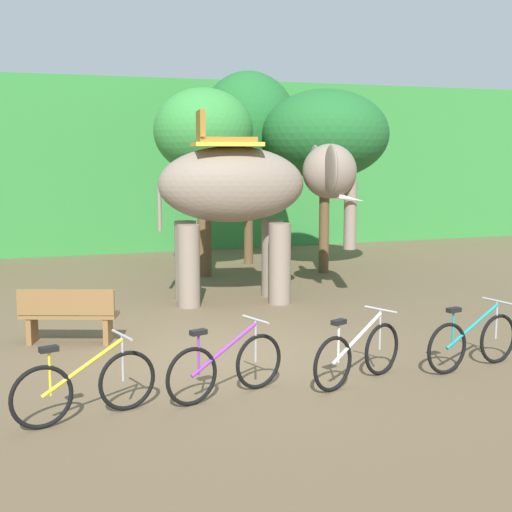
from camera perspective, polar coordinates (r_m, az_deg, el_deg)
name	(u,v)px	position (r m, az deg, el deg)	size (l,w,h in m)	color
ground_plane	(224,354)	(10.69, -2.57, -7.87)	(80.00, 80.00, 0.00)	brown
foliage_hedge	(100,165)	(24.24, -12.38, 7.15)	(36.00, 6.00, 5.15)	#338438
tree_right	(203,133)	(17.09, -4.24, 9.77)	(2.35, 2.35, 4.49)	brown
tree_center	(248,131)	(18.98, -0.62, 9.97)	(2.66, 2.66, 5.08)	brown
tree_center_right	(325,135)	(17.62, 5.57, 9.64)	(3.09, 3.09, 4.50)	brown
elephant	(248,192)	(14.17, -0.61, 5.17)	(4.24, 2.27, 3.78)	gray
bike_yellow	(85,386)	(8.30, -13.50, -10.10)	(1.66, 0.62, 0.92)	black
bike_purple	(226,366)	(8.79, -2.41, -8.82)	(1.64, 0.69, 0.92)	black
bike_white	(358,354)	(9.40, 8.18, -7.77)	(1.59, 0.79, 0.92)	black
bike_teal	(473,341)	(10.35, 16.99, -6.56)	(1.69, 0.54, 0.92)	black
wooden_bench	(68,314)	(11.50, -14.81, -4.52)	(1.55, 0.90, 0.89)	brown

